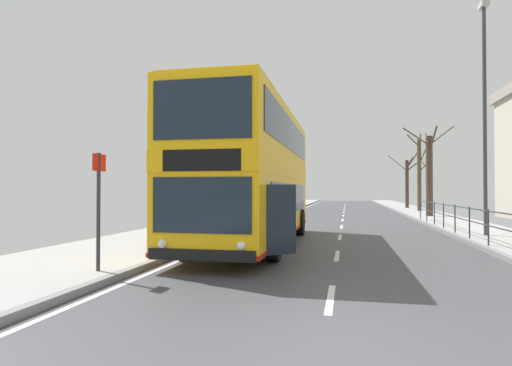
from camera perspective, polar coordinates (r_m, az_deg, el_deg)
ground at (r=5.13m, az=0.05°, el=-21.22°), size 15.80×140.00×0.20m
double_decker_bus_main at (r=14.26m, az=-0.28°, el=1.13°), size 3.24×10.86×4.46m
pedestrian_railing_far_kerb at (r=16.74m, az=26.49°, el=-4.07°), size 0.05×20.52×1.10m
bus_stop_sign_near at (r=9.51m, az=-20.17°, el=-1.83°), size 0.08×0.44×2.45m
street_lamp_far_side at (r=18.43m, az=28.09°, el=9.52°), size 0.28×0.60×8.73m
bare_tree_far_00 at (r=30.12m, az=22.02°, el=1.19°), size 2.99×2.33×5.82m
bare_tree_far_01 at (r=37.14m, az=20.87°, el=1.26°), size 1.84×1.36×6.33m
bare_tree_far_02 at (r=43.40m, az=19.47°, el=0.22°), size 2.96×1.60×5.51m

